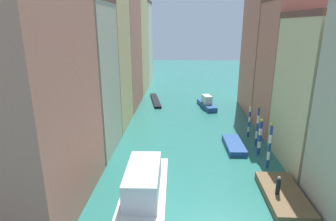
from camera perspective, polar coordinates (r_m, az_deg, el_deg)
ground_plane at (r=40.82m, az=4.70°, el=-3.08°), size 154.00×154.00×0.00m
building_left_0 at (r=23.01m, az=-26.48°, el=2.39°), size 7.30×12.07×17.85m
building_left_1 at (r=32.36m, az=-17.62°, el=6.45°), size 7.30×7.98×17.01m
building_left_2 at (r=39.98m, az=-13.79°, el=12.13°), size 7.30×8.49×21.80m
building_left_3 at (r=49.32m, az=-10.57°, el=12.37°), size 7.30×10.70×20.39m
building_left_4 at (r=60.13m, az=-8.14°, el=13.24°), size 7.30×10.92×20.26m
building_left_5 at (r=70.01m, az=-6.57°, el=13.43°), size 7.30×8.65×19.29m
building_right_1 at (r=31.66m, az=29.30°, el=3.19°), size 7.30×9.68×15.26m
building_right_2 at (r=39.63m, az=23.91°, el=7.78°), size 7.30×8.37×17.21m
building_right_3 at (r=48.79m, az=20.17°, el=12.74°), size 7.30×11.13×22.34m
waterfront_dock at (r=26.49m, az=22.36°, el=-15.60°), size 3.12×6.62×0.64m
person_on_dock at (r=25.50m, az=21.48°, el=-14.04°), size 0.36×0.36×1.60m
mooring_pole_0 at (r=30.01m, az=19.94°, el=-6.70°), size 0.31×0.31×4.86m
mooring_pole_1 at (r=32.92m, az=18.18°, el=-4.96°), size 0.40×0.40×4.24m
mooring_pole_2 at (r=34.81m, az=17.71°, el=-2.97°), size 0.28×0.28×5.10m
mooring_pole_3 at (r=37.60m, az=16.20°, el=-1.95°), size 0.28×0.28×4.34m
vaporetto_white at (r=23.33m, az=-4.99°, el=-16.18°), size 3.86×11.98×3.48m
gondola_black at (r=53.37m, az=-2.56°, el=2.06°), size 3.03×9.84×0.40m
motorboat_0 at (r=49.75m, az=7.87°, el=1.46°), size 3.13×6.70×2.18m
motorboat_1 at (r=34.52m, az=13.25°, el=-6.83°), size 2.16×5.41×0.64m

